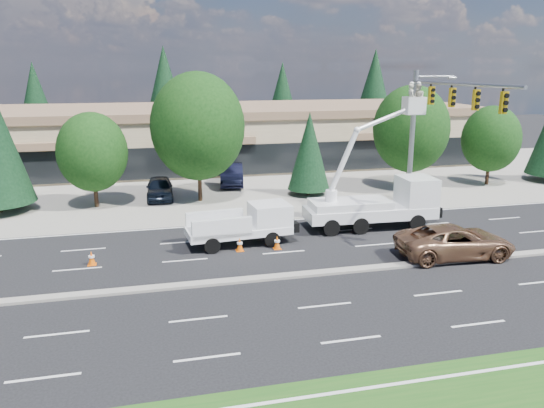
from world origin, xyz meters
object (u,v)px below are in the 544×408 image
object	(u,v)px
utility_pickup	(246,228)
bucket_truck	(383,197)
signal_mast	(431,121)
minivan	(455,241)

from	to	relation	value
utility_pickup	bucket_truck	xyz separation A→B (m)	(8.33, 1.13, 0.96)
signal_mast	minivan	xyz separation A→B (m)	(-1.93, -6.44, -5.25)
bucket_truck	minivan	bearing A→B (deg)	-74.16
utility_pickup	bucket_truck	bearing A→B (deg)	2.62
signal_mast	utility_pickup	bearing A→B (deg)	-170.24
utility_pickup	bucket_truck	size ratio (longest dim) A/B	0.67
signal_mast	bucket_truck	size ratio (longest dim) A/B	1.21
bucket_truck	signal_mast	bearing A→B (deg)	17.05
utility_pickup	minivan	distance (m)	10.66
utility_pickup	minivan	xyz separation A→B (m)	(9.69, -4.45, -0.06)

